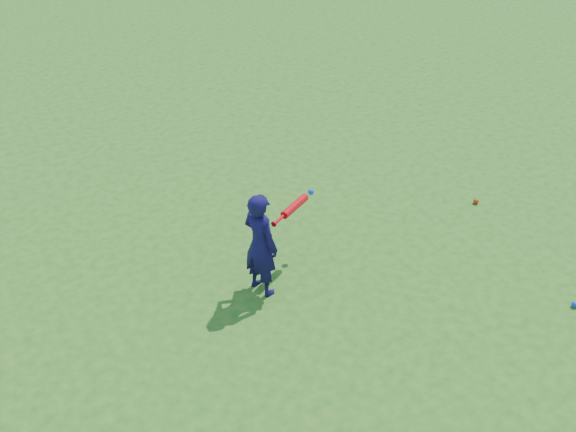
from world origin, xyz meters
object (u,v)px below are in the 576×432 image
(ground_ball_red, at_px, (476,201))
(ground_ball_blue, at_px, (575,304))
(child, at_px, (260,244))
(bat_swing, at_px, (296,205))

(ground_ball_red, bearing_deg, ground_ball_blue, -102.97)
(child, height_order, bat_swing, child)
(ground_ball_blue, bearing_deg, child, 146.63)
(ground_ball_red, height_order, bat_swing, bat_swing)
(child, relative_size, bat_swing, 1.71)
(ground_ball_red, height_order, ground_ball_blue, same)
(bat_swing, bearing_deg, ground_ball_red, -30.17)
(ground_ball_red, relative_size, ground_ball_blue, 1.01)
(child, relative_size, ground_ball_red, 17.41)
(child, relative_size, ground_ball_blue, 17.63)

